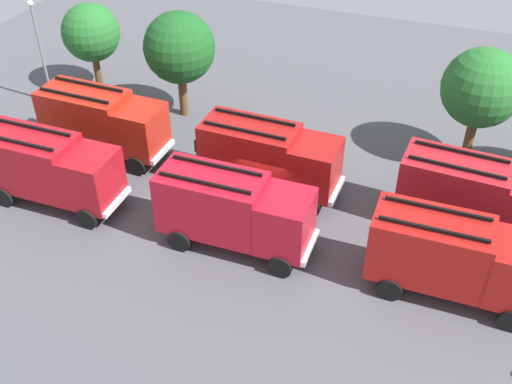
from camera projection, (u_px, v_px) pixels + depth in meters
name	position (u px, v px, depth m)	size (l,w,h in m)	color
ground_plane	(256.00, 214.00, 30.56)	(56.26, 56.26, 0.00)	#4C4C51
fire_truck_0	(49.00, 167.00, 30.10)	(7.22, 2.80, 3.88)	#A4121B
fire_truck_1	(234.00, 209.00, 27.48)	(7.21, 2.77, 3.88)	#AE1222
fire_truck_2	(455.00, 255.00, 25.06)	(7.21, 2.78, 3.88)	#A11512
fire_truck_3	(103.00, 120.00, 33.66)	(7.27, 2.93, 3.88)	#A91F12
fire_truck_4	(269.00, 156.00, 30.86)	(7.27, 2.93, 3.88)	maroon
fire_truck_5	(475.00, 194.00, 28.34)	(7.35, 3.16, 3.88)	#A81A22
firefighter_0	(102.00, 112.00, 36.80)	(0.45, 0.31, 1.66)	black
firefighter_3	(444.00, 183.00, 31.13)	(0.44, 0.48, 1.62)	black
firefighter_4	(199.00, 149.00, 33.41)	(0.45, 0.30, 1.83)	black
tree_0	(91.00, 33.00, 38.96)	(3.71, 3.71, 5.74)	brown
tree_1	(179.00, 48.00, 35.80)	(4.24, 4.24, 6.57)	brown
tree_2	(482.00, 88.00, 31.85)	(4.22, 4.22, 6.55)	brown
traffic_cone_0	(156.00, 134.00, 36.04)	(0.42, 0.42, 0.59)	#F2600C
traffic_cone_1	(150.00, 136.00, 35.77)	(0.48, 0.48, 0.68)	#F2600C
lamppost	(40.00, 45.00, 37.30)	(0.36, 0.36, 6.72)	slate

